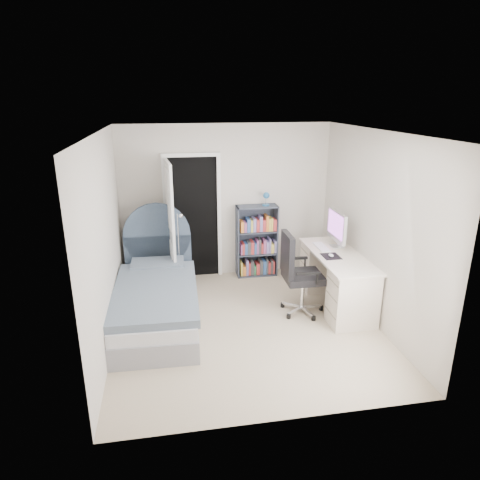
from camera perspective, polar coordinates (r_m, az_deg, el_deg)
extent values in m
cube|color=tan|center=(5.82, 0.83, -11.44)|extent=(3.40, 3.60, 0.05)
cube|color=white|center=(5.05, 0.97, 14.49)|extent=(3.40, 3.60, 0.05)
cube|color=beige|center=(7.03, -1.89, 5.12)|extent=(3.40, 0.05, 2.50)
cube|color=beige|center=(3.65, 6.29, -8.16)|extent=(3.40, 0.05, 2.50)
cube|color=beige|center=(5.27, -17.88, -0.43)|extent=(0.05, 3.60, 2.50)
cube|color=beige|center=(5.85, 17.73, 1.46)|extent=(0.05, 3.60, 2.50)
cube|color=black|center=(7.01, -6.29, 2.87)|extent=(0.80, 0.01, 2.00)
cube|color=white|center=(6.98, -9.80, 2.62)|extent=(0.06, 0.06, 2.00)
cube|color=white|center=(7.02, -2.77, 2.99)|extent=(0.06, 0.06, 2.00)
cube|color=white|center=(6.78, -6.59, 11.22)|extent=(0.92, 0.06, 0.06)
cube|color=white|center=(6.59, -9.21, 1.72)|extent=(0.11, 0.80, 2.00)
cube|color=gray|center=(5.92, -10.98, -9.42)|extent=(1.08, 2.18, 0.28)
cube|color=silver|center=(5.82, -11.11, -7.54)|extent=(1.06, 2.14, 0.17)
cube|color=slate|center=(5.67, -11.23, -6.84)|extent=(1.12, 1.86, 0.11)
cube|color=slate|center=(6.47, -10.92, -3.34)|extent=(0.78, 0.45, 0.13)
cube|color=#3E4D60|center=(6.82, -10.77, -2.85)|extent=(1.03, 0.09, 0.86)
cylinder|color=#3E4D60|center=(6.68, -10.99, 0.59)|extent=(1.03, 0.09, 1.02)
cylinder|color=tan|center=(6.87, -12.02, -4.52)|extent=(0.03, 0.03, 0.48)
cylinder|color=tan|center=(7.16, -11.95, -3.52)|extent=(0.03, 0.03, 0.48)
cylinder|color=tan|center=(6.86, -9.33, -4.38)|extent=(0.03, 0.03, 0.48)
cylinder|color=tan|center=(7.16, -9.38, -3.39)|extent=(0.03, 0.03, 0.48)
cube|color=tan|center=(6.93, -10.78, -2.23)|extent=(0.38, 0.38, 0.03)
cube|color=tan|center=(7.04, -10.63, -4.48)|extent=(0.34, 0.34, 0.02)
cube|color=#B24C33|center=(6.92, -11.19, -2.02)|extent=(0.15, 0.21, 0.03)
cube|color=#3F598C|center=(6.91, -11.20, -1.79)|extent=(0.14, 0.20, 0.03)
cube|color=#D8CC7F|center=(6.90, -11.22, -1.56)|extent=(0.13, 0.19, 0.03)
cylinder|color=silver|center=(6.87, -7.89, -6.36)|extent=(0.18, 0.18, 0.02)
cylinder|color=silver|center=(6.64, -8.13, -1.58)|extent=(0.01, 0.01, 1.22)
sphere|color=silver|center=(6.43, -7.88, 3.23)|extent=(0.07, 0.07, 0.07)
cube|color=#3A4150|center=(7.07, -0.36, -0.26)|extent=(0.02, 0.29, 1.20)
cube|color=#3A4150|center=(7.20, 4.77, 0.03)|extent=(0.02, 0.29, 1.20)
cube|color=#3A4150|center=(6.96, 2.29, 4.50)|extent=(0.67, 0.29, 0.02)
cube|color=#3A4150|center=(7.34, 2.17, -4.49)|extent=(0.67, 0.29, 0.02)
cube|color=#3A4150|center=(7.26, 2.00, 0.23)|extent=(0.67, 0.01, 1.20)
cube|color=#3A4150|center=(7.20, 2.21, -1.75)|extent=(0.63, 0.27, 0.02)
cube|color=#3A4150|center=(7.08, 2.25, 1.18)|extent=(0.63, 0.27, 0.02)
cylinder|color=#226197|center=(6.99, 3.45, 4.70)|extent=(0.12, 0.12, 0.02)
cylinder|color=silver|center=(6.97, 3.46, 5.31)|extent=(0.02, 0.02, 0.15)
sphere|color=#226197|center=(6.93, 3.53, 5.96)|extent=(0.11, 0.11, 0.11)
cube|color=#D8BF4C|center=(7.22, 0.11, -3.72)|extent=(0.03, 0.20, 0.23)
cube|color=orange|center=(7.24, 0.48, -3.95)|extent=(0.05, 0.20, 0.16)
cube|color=#7F72B2|center=(7.23, 0.87, -3.55)|extent=(0.04, 0.20, 0.26)
cube|color=#B23333|center=(7.25, 1.17, -3.71)|extent=(0.03, 0.20, 0.21)
cube|color=#3F3F3F|center=(7.25, 1.54, -3.59)|extent=(0.05, 0.20, 0.24)
cube|color=#337F4C|center=(7.28, 1.90, -3.86)|extent=(0.03, 0.20, 0.16)
cube|color=#B23333|center=(7.28, 2.29, -3.71)|extent=(0.06, 0.20, 0.19)
cube|color=#3F3F3F|center=(7.28, 2.74, -3.49)|extent=(0.05, 0.20, 0.24)
cube|color=#335999|center=(7.30, 3.17, -3.50)|extent=(0.05, 0.20, 0.23)
cube|color=#3F3F3F|center=(7.30, 3.52, -3.37)|extent=(0.03, 0.20, 0.26)
cube|color=#B23333|center=(7.32, 3.80, -3.56)|extent=(0.04, 0.20, 0.20)
cube|color=#3F3F3F|center=(7.32, 4.11, -3.44)|extent=(0.03, 0.20, 0.23)
cube|color=#B23333|center=(7.33, 4.38, -3.46)|extent=(0.03, 0.20, 0.22)
cube|color=#994C7F|center=(7.10, 0.09, -1.14)|extent=(0.03, 0.20, 0.17)
cube|color=#B23333|center=(7.10, 0.37, -1.06)|extent=(0.03, 0.20, 0.19)
cube|color=#335999|center=(7.11, 0.72, -1.03)|extent=(0.04, 0.20, 0.19)
cube|color=#3F3F3F|center=(7.12, 1.14, -0.94)|extent=(0.05, 0.20, 0.21)
cube|color=#B23333|center=(7.13, 1.57, -0.90)|extent=(0.05, 0.20, 0.21)
cube|color=#335999|center=(7.14, 1.94, -0.96)|extent=(0.04, 0.20, 0.19)
cube|color=#994C7F|center=(7.14, 2.25, -0.79)|extent=(0.03, 0.20, 0.23)
cube|color=#3F3F3F|center=(7.14, 2.56, -0.72)|extent=(0.03, 0.20, 0.24)
cube|color=#B23333|center=(7.16, 2.85, -0.97)|extent=(0.03, 0.20, 0.17)
cube|color=#994C7F|center=(7.16, 3.19, -0.74)|extent=(0.04, 0.20, 0.23)
cube|color=#7F72B2|center=(7.18, 3.58, -0.83)|extent=(0.04, 0.20, 0.20)
cube|color=#7F72B2|center=(7.18, 3.89, -0.63)|extent=(0.02, 0.20, 0.25)
cube|color=#D8BF4C|center=(7.21, 4.21, -0.95)|extent=(0.05, 0.20, 0.16)
cube|color=#7F72B2|center=(7.21, 4.61, -0.76)|extent=(0.04, 0.20, 0.20)
cube|color=orange|center=(6.98, 0.20, 1.86)|extent=(0.05, 0.20, 0.18)
cube|color=#994C7F|center=(6.99, 0.62, 1.83)|extent=(0.04, 0.20, 0.16)
cube|color=#335999|center=(6.99, 1.06, 2.06)|extent=(0.05, 0.20, 0.22)
cube|color=#D8BF4C|center=(7.01, 1.47, 2.00)|extent=(0.04, 0.20, 0.19)
cube|color=#7F72B2|center=(7.01, 1.85, 2.12)|extent=(0.05, 0.20, 0.22)
cube|color=#B23333|center=(7.03, 2.28, 2.06)|extent=(0.05, 0.20, 0.20)
cube|color=#7F72B2|center=(7.03, 2.70, 2.27)|extent=(0.04, 0.20, 0.25)
cube|color=#B23333|center=(7.05, 3.12, 2.07)|extent=(0.05, 0.20, 0.19)
cube|color=orange|center=(7.05, 3.53, 2.34)|extent=(0.04, 0.20, 0.26)
cube|color=#D8BF4C|center=(7.07, 3.86, 2.16)|extent=(0.04, 0.20, 0.21)
cube|color=#D8BF4C|center=(7.07, 4.15, 2.20)|extent=(0.03, 0.20, 0.21)
cube|color=#B23333|center=(7.09, 4.51, 2.12)|extent=(0.06, 0.20, 0.19)
cube|color=beige|center=(6.16, 12.95, -2.03)|extent=(0.64, 1.60, 0.03)
cube|color=beige|center=(5.84, 14.79, -7.54)|extent=(0.59, 0.43, 0.75)
cube|color=beige|center=(6.79, 10.91, -3.47)|extent=(0.59, 0.43, 0.75)
cube|color=silver|center=(6.47, 12.77, -0.82)|extent=(0.17, 0.17, 0.01)
cube|color=silver|center=(6.45, 13.11, 0.23)|extent=(0.03, 0.06, 0.24)
cube|color=silver|center=(6.37, 12.79, 1.84)|extent=(0.05, 0.60, 0.43)
cube|color=#BA56D2|center=(6.35, 12.58, 2.02)|extent=(0.00, 0.53, 0.34)
cube|color=white|center=(6.39, 10.82, -0.92)|extent=(0.14, 0.43, 0.02)
cube|color=black|center=(6.06, 12.04, -2.14)|extent=(0.24, 0.28, 0.00)
ellipsoid|color=white|center=(6.06, 12.05, -2.00)|extent=(0.06, 0.11, 0.03)
cube|color=silver|center=(6.20, 9.49, -8.75)|extent=(0.30, 0.05, 0.03)
cylinder|color=black|center=(6.26, 10.74, -8.88)|extent=(0.06, 0.06, 0.06)
cube|color=silver|center=(6.29, 8.24, -8.27)|extent=(0.14, 0.29, 0.03)
cylinder|color=black|center=(6.43, 8.26, -7.96)|extent=(0.06, 0.06, 0.06)
cube|color=silver|center=(6.20, 6.95, -8.62)|extent=(0.26, 0.21, 0.03)
cylinder|color=black|center=(6.26, 5.70, -8.62)|extent=(0.06, 0.06, 0.06)
cube|color=silver|center=(6.06, 7.38, -9.33)|extent=(0.27, 0.20, 0.03)
cylinder|color=black|center=(5.98, 6.50, -10.07)|extent=(0.06, 0.06, 0.06)
cube|color=silver|center=(6.06, 8.99, -9.41)|extent=(0.13, 0.30, 0.03)
cylinder|color=black|center=(5.98, 9.78, -10.24)|extent=(0.06, 0.06, 0.06)
cylinder|color=silver|center=(6.06, 8.31, -7.00)|extent=(0.05, 0.05, 0.45)
cube|color=black|center=(5.96, 8.42, -4.88)|extent=(0.52, 0.52, 0.10)
cube|color=black|center=(5.78, 6.35, -1.95)|extent=(0.08, 0.47, 0.58)
cube|color=black|center=(5.65, 9.10, -4.41)|extent=(0.32, 0.05, 0.03)
cube|color=black|center=(6.14, 7.56, -2.43)|extent=(0.32, 0.05, 0.03)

